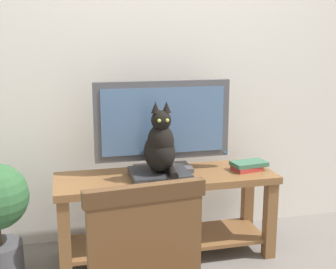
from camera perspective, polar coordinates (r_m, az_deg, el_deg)
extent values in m
cube|color=silver|center=(3.10, -1.66, 12.43)|extent=(7.00, 0.12, 2.80)
cube|color=brown|center=(2.81, -0.25, -5.63)|extent=(1.38, 0.45, 0.04)
cube|color=brown|center=(2.68, -13.13, -13.28)|extent=(0.07, 0.07, 0.51)
cube|color=brown|center=(2.96, 12.95, -10.67)|extent=(0.07, 0.07, 0.51)
cube|color=brown|center=(3.00, -13.26, -10.40)|extent=(0.07, 0.07, 0.51)
cube|color=brown|center=(3.26, 10.16, -8.38)|extent=(0.07, 0.07, 0.51)
cube|color=brown|center=(2.97, -0.24, -13.35)|extent=(1.28, 0.37, 0.02)
cube|color=#4C4C51|center=(2.88, -0.66, -4.40)|extent=(0.36, 0.20, 0.03)
cube|color=#4C4C51|center=(2.87, -0.66, -3.60)|extent=(0.06, 0.04, 0.05)
cube|color=#4C4C51|center=(2.80, -0.67, 1.86)|extent=(0.87, 0.05, 0.50)
cube|color=#4C6B93|center=(2.77, -0.54, 1.75)|extent=(0.78, 0.01, 0.42)
sphere|color=#2672F2|center=(2.94, 7.33, -2.30)|extent=(0.01, 0.01, 0.01)
cube|color=#2D2D30|center=(2.72, -1.09, -5.20)|extent=(0.35, 0.30, 0.05)
cube|color=black|center=(2.58, -0.33, -6.20)|extent=(0.21, 0.01, 0.03)
ellipsoid|color=black|center=(2.68, -1.10, -2.30)|extent=(0.19, 0.26, 0.23)
ellipsoid|color=black|center=(2.63, -0.95, -0.92)|extent=(0.16, 0.17, 0.21)
sphere|color=black|center=(2.59, -0.89, 1.83)|extent=(0.12, 0.12, 0.12)
cone|color=black|center=(2.57, -1.61, 3.49)|extent=(0.05, 0.05, 0.07)
cone|color=black|center=(2.58, -0.19, 3.55)|extent=(0.05, 0.05, 0.07)
sphere|color=#B2C64C|center=(2.53, -1.14, 1.78)|extent=(0.02, 0.02, 0.02)
sphere|color=#B2C64C|center=(2.54, -0.09, 1.83)|extent=(0.02, 0.02, 0.02)
cylinder|color=black|center=(2.63, 0.55, -4.73)|extent=(0.06, 0.21, 0.04)
cube|color=brown|center=(1.65, -2.87, -13.51)|extent=(0.43, 0.08, 0.43)
cube|color=#4D331C|center=(1.58, -2.94, -7.51)|extent=(0.45, 0.09, 0.06)
cube|color=#B2332D|center=(2.93, 10.08, -4.29)|extent=(0.19, 0.15, 0.03)
cube|color=#38664C|center=(2.94, 10.37, -3.70)|extent=(0.24, 0.16, 0.03)
cylinder|color=#47474C|center=(2.90, -20.74, -14.91)|extent=(0.27, 0.27, 0.21)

